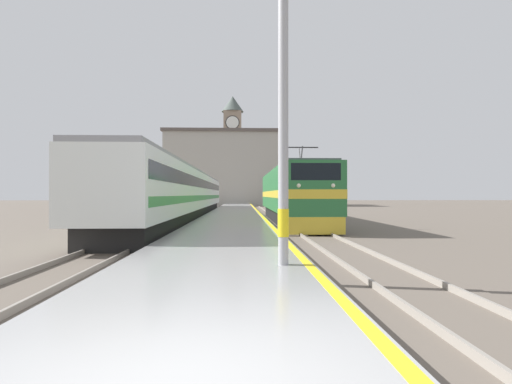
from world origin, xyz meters
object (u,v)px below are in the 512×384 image
at_px(catenary_mast, 289,54).
at_px(clock_tower, 233,147).
at_px(locomotive_train, 291,195).
at_px(passenger_train, 187,193).

distance_m(catenary_mast, clock_tower, 71.30).
bearing_deg(catenary_mast, locomotive_train, 82.81).
height_order(locomotive_train, passenger_train, locomotive_train).
distance_m(locomotive_train, catenary_mast, 19.45).
distance_m(locomotive_train, passenger_train, 9.20).
bearing_deg(clock_tower, catenary_mast, -87.74).
xyz_separation_m(locomotive_train, passenger_train, (-7.82, 4.84, 0.13)).
xyz_separation_m(locomotive_train, catenary_mast, (-2.40, -19.06, 3.08)).
xyz_separation_m(locomotive_train, clock_tower, (-5.20, 51.89, 9.59)).
height_order(passenger_train, catenary_mast, catenary_mast).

